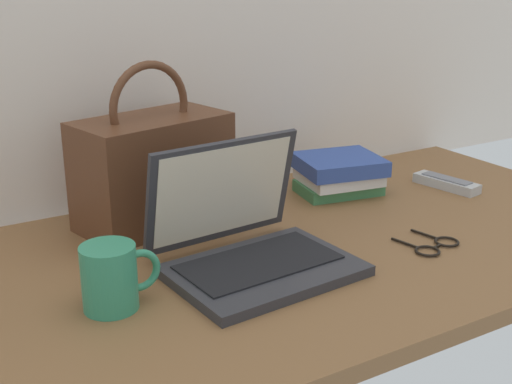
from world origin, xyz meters
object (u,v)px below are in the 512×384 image
at_px(eyeglasses, 435,246).
at_px(handbag, 153,169).
at_px(laptop, 249,242).
at_px(remote_control_near, 446,183).
at_px(coffee_mug, 111,276).
at_px(book_stack, 339,174).

relative_size(eyeglasses, handbag, 0.37).
xyz_separation_m(laptop, remote_control_near, (0.62, 0.13, -0.03)).
distance_m(remote_control_near, handbag, 0.70).
distance_m(coffee_mug, handbag, 0.36).
xyz_separation_m(remote_control_near, handbag, (-0.68, 0.14, 0.10)).
xyz_separation_m(eyeglasses, book_stack, (0.04, 0.35, 0.04)).
bearing_deg(book_stack, coffee_mug, -157.97).
bearing_deg(laptop, coffee_mug, -175.16).
bearing_deg(handbag, book_stack, -5.72).
xyz_separation_m(laptop, handbag, (-0.06, 0.28, 0.07)).
distance_m(eyeglasses, handbag, 0.57).
bearing_deg(coffee_mug, handbag, 56.57).
bearing_deg(eyeglasses, coffee_mug, 171.55).
relative_size(coffee_mug, book_stack, 0.61).
bearing_deg(laptop, eyeglasses, -17.98).
bearing_deg(handbag, coffee_mug, -123.43).
bearing_deg(coffee_mug, laptop, 4.84).
xyz_separation_m(coffee_mug, book_stack, (0.63, 0.26, -0.01)).
bearing_deg(coffee_mug, book_stack, 22.03).
bearing_deg(coffee_mug, eyeglasses, -8.45).
bearing_deg(remote_control_near, eyeglasses, -138.69).
height_order(remote_control_near, book_stack, book_stack).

